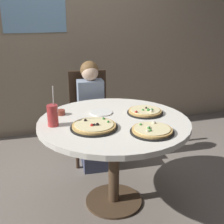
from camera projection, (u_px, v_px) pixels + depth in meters
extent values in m
plane|color=slate|center=(114.00, 201.00, 2.54)|extent=(8.00, 8.00, 0.00)
cube|color=gray|center=(71.00, 19.00, 3.66)|extent=(5.20, 0.12, 2.90)
cube|color=#8CBFE5|center=(34.00, 6.00, 3.42)|extent=(0.74, 0.02, 0.61)
cylinder|color=silver|center=(114.00, 122.00, 2.30)|extent=(1.18, 1.18, 0.04)
cylinder|color=#4C3826|center=(114.00, 164.00, 2.42)|extent=(0.09, 0.09, 0.69)
cylinder|color=#4C3826|center=(114.00, 200.00, 2.54)|extent=(0.48, 0.48, 0.02)
cube|color=#382619|center=(91.00, 122.00, 3.13)|extent=(0.43, 0.43, 0.04)
cube|color=#382619|center=(88.00, 94.00, 3.21)|extent=(0.40, 0.07, 0.52)
cylinder|color=#382619|center=(77.00, 150.00, 3.01)|extent=(0.04, 0.04, 0.41)
cylinder|color=#382619|center=(110.00, 147.00, 3.08)|extent=(0.04, 0.04, 0.41)
cylinder|color=#382619|center=(74.00, 137.00, 3.33)|extent=(0.04, 0.04, 0.41)
cylinder|color=#382619|center=(104.00, 134.00, 3.40)|extent=(0.04, 0.04, 0.41)
cube|color=#3F4766|center=(94.00, 146.00, 3.05)|extent=(0.27, 0.34, 0.45)
cube|color=#8C9EB7|center=(91.00, 101.00, 3.03)|extent=(0.27, 0.18, 0.44)
sphere|color=beige|center=(90.00, 72.00, 2.93)|extent=(0.17, 0.17, 0.17)
sphere|color=brown|center=(89.00, 70.00, 2.95)|extent=(0.18, 0.18, 0.18)
cylinder|color=black|center=(94.00, 127.00, 2.14)|extent=(0.35, 0.35, 0.01)
cylinder|color=tan|center=(94.00, 126.00, 2.13)|extent=(0.32, 0.32, 0.02)
cylinder|color=beige|center=(94.00, 124.00, 2.13)|extent=(0.28, 0.28, 0.01)
sphere|color=#387F33|center=(104.00, 119.00, 2.22)|extent=(0.02, 0.02, 0.02)
sphere|color=#387F33|center=(108.00, 122.00, 2.16)|extent=(0.02, 0.02, 0.02)
sphere|color=black|center=(85.00, 120.00, 2.18)|extent=(0.02, 0.02, 0.02)
sphere|color=black|center=(97.00, 125.00, 2.10)|extent=(0.02, 0.02, 0.02)
sphere|color=#B2231E|center=(92.00, 125.00, 2.09)|extent=(0.02, 0.02, 0.02)
sphere|color=black|center=(94.00, 125.00, 2.10)|extent=(0.02, 0.02, 0.02)
cylinder|color=black|center=(152.00, 132.00, 2.06)|extent=(0.31, 0.31, 0.01)
cylinder|color=tan|center=(152.00, 130.00, 2.06)|extent=(0.28, 0.28, 0.02)
cylinder|color=beige|center=(152.00, 128.00, 2.05)|extent=(0.25, 0.25, 0.01)
sphere|color=beige|center=(154.00, 123.00, 2.13)|extent=(0.03, 0.03, 0.03)
sphere|color=beige|center=(149.00, 127.00, 2.06)|extent=(0.02, 0.02, 0.02)
sphere|color=#387F33|center=(141.00, 125.00, 2.11)|extent=(0.02, 0.02, 0.02)
sphere|color=#387F33|center=(150.00, 130.00, 2.00)|extent=(0.02, 0.02, 0.02)
sphere|color=beige|center=(147.00, 131.00, 1.99)|extent=(0.02, 0.02, 0.02)
sphere|color=#387F33|center=(149.00, 128.00, 2.04)|extent=(0.02, 0.02, 0.02)
cylinder|color=black|center=(145.00, 113.00, 2.44)|extent=(0.30, 0.30, 0.01)
cylinder|color=tan|center=(145.00, 111.00, 2.44)|extent=(0.27, 0.27, 0.02)
cylinder|color=beige|center=(145.00, 110.00, 2.43)|extent=(0.24, 0.24, 0.01)
sphere|color=black|center=(146.00, 108.00, 2.46)|extent=(0.02, 0.02, 0.02)
sphere|color=beige|center=(151.00, 109.00, 2.42)|extent=(0.02, 0.02, 0.02)
sphere|color=#387F33|center=(148.00, 110.00, 2.40)|extent=(0.03, 0.03, 0.03)
sphere|color=#387F33|center=(143.00, 110.00, 2.41)|extent=(0.02, 0.02, 0.02)
sphere|color=#387F33|center=(152.00, 110.00, 2.41)|extent=(0.02, 0.02, 0.02)
sphere|color=#B2231E|center=(136.00, 112.00, 2.36)|extent=(0.02, 0.02, 0.02)
sphere|color=beige|center=(151.00, 111.00, 2.37)|extent=(0.03, 0.03, 0.03)
cylinder|color=#B73333|center=(53.00, 115.00, 2.16)|extent=(0.08, 0.08, 0.16)
cylinder|color=white|center=(53.00, 100.00, 2.13)|extent=(0.01, 0.05, 0.22)
cylinder|color=brown|center=(61.00, 112.00, 2.41)|extent=(0.07, 0.07, 0.04)
cylinder|color=white|center=(101.00, 113.00, 2.44)|extent=(0.18, 0.18, 0.01)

